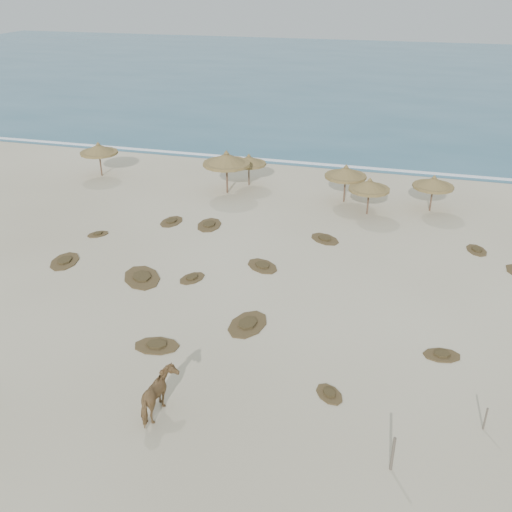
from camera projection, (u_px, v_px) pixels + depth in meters
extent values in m
plane|color=beige|center=(227.00, 333.00, 25.79)|extent=(160.00, 160.00, 0.00)
cube|color=#265974|center=(374.00, 74.00, 90.42)|extent=(200.00, 100.00, 0.01)
cube|color=white|center=(323.00, 165.00, 48.19)|extent=(70.00, 0.60, 0.01)
cylinder|color=brown|center=(100.00, 163.00, 45.15)|extent=(0.12, 0.12, 2.06)
cylinder|color=olive|center=(99.00, 153.00, 44.76)|extent=(3.52, 3.52, 0.18)
cone|color=olive|center=(99.00, 149.00, 44.62)|extent=(3.40, 3.40, 0.73)
cone|color=olive|center=(98.00, 143.00, 44.42)|extent=(0.35, 0.35, 0.22)
cylinder|color=brown|center=(227.00, 177.00, 41.53)|extent=(0.14, 0.14, 2.41)
cylinder|color=olive|center=(227.00, 164.00, 41.09)|extent=(4.07, 4.07, 0.21)
cone|color=olive|center=(227.00, 159.00, 40.92)|extent=(3.93, 3.93, 0.86)
cone|color=olive|center=(226.00, 152.00, 40.69)|extent=(0.41, 0.41, 0.25)
cylinder|color=brown|center=(249.00, 173.00, 43.20)|extent=(0.11, 0.11, 1.84)
cylinder|color=olive|center=(249.00, 164.00, 42.86)|extent=(2.68, 2.68, 0.16)
cone|color=olive|center=(249.00, 160.00, 42.73)|extent=(2.59, 2.59, 0.66)
cone|color=olive|center=(249.00, 155.00, 42.56)|extent=(0.32, 0.32, 0.19)
cylinder|color=brown|center=(345.00, 188.00, 40.02)|extent=(0.12, 0.12, 2.05)
cylinder|color=olive|center=(346.00, 176.00, 39.64)|extent=(3.42, 3.42, 0.18)
cone|color=olive|center=(346.00, 172.00, 39.49)|extent=(3.31, 3.31, 0.73)
cone|color=olive|center=(346.00, 166.00, 39.30)|extent=(0.35, 0.35, 0.21)
cylinder|color=brown|center=(368.00, 201.00, 37.98)|extent=(0.11, 0.11, 1.92)
cylinder|color=olive|center=(369.00, 189.00, 37.63)|extent=(2.79, 2.79, 0.16)
cone|color=olive|center=(370.00, 185.00, 37.49)|extent=(2.70, 2.70, 0.68)
cone|color=olive|center=(370.00, 179.00, 37.31)|extent=(0.33, 0.33, 0.20)
cylinder|color=brown|center=(431.00, 198.00, 38.48)|extent=(0.11, 0.11, 1.91)
cylinder|color=olive|center=(433.00, 186.00, 38.13)|extent=(3.20, 3.20, 0.16)
cone|color=olive|center=(434.00, 182.00, 37.99)|extent=(3.09, 3.09, 0.68)
cone|color=olive|center=(435.00, 176.00, 37.81)|extent=(0.33, 0.33, 0.20)
imported|color=olive|center=(159.00, 396.00, 20.67)|extent=(0.96, 2.04, 1.71)
cylinder|color=brown|center=(393.00, 454.00, 18.41)|extent=(0.12, 0.12, 1.36)
cylinder|color=brown|center=(485.00, 419.00, 20.14)|extent=(0.08, 0.08, 0.96)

